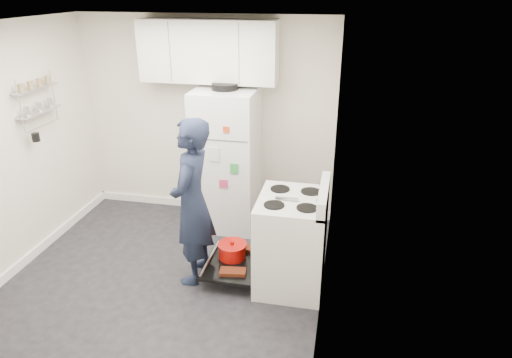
% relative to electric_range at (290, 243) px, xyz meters
% --- Properties ---
extents(room, '(3.21, 3.21, 2.51)m').
position_rel_electric_range_xyz_m(room, '(-1.29, -0.12, 0.74)').
color(room, black).
rests_on(room, ground).
extents(electric_range, '(0.66, 0.76, 1.10)m').
position_rel_electric_range_xyz_m(electric_range, '(0.00, 0.00, 0.00)').
color(electric_range, silver).
rests_on(electric_range, ground).
extents(open_oven_door, '(0.55, 0.70, 0.23)m').
position_rel_electric_range_xyz_m(open_oven_door, '(-0.60, 0.05, -0.28)').
color(open_oven_door, black).
rests_on(open_oven_door, ground).
extents(refrigerator, '(0.72, 0.74, 1.78)m').
position_rel_electric_range_xyz_m(refrigerator, '(-0.93, 1.10, 0.39)').
color(refrigerator, silver).
rests_on(refrigerator, ground).
extents(upper_cabinets, '(1.60, 0.33, 0.70)m').
position_rel_electric_range_xyz_m(upper_cabinets, '(-1.16, 1.28, 1.63)').
color(upper_cabinets, silver).
rests_on(upper_cabinets, room).
extents(wall_shelf_rack, '(0.14, 0.60, 0.61)m').
position_rel_electric_range_xyz_m(wall_shelf_rack, '(-2.78, 0.34, 1.21)').
color(wall_shelf_rack, '#B2B2B7').
rests_on(wall_shelf_rack, room).
extents(person, '(0.41, 0.62, 1.70)m').
position_rel_electric_range_xyz_m(person, '(-0.96, -0.08, 0.38)').
color(person, '#171E34').
rests_on(person, ground).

